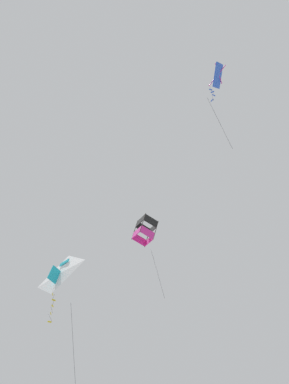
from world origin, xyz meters
name	(u,v)px	position (x,y,z in m)	size (l,w,h in m)	color
kite_diamond_near_right	(218,76)	(4.39, 0.08, 33.68)	(1.59, 1.23, 6.02)	blue
kite_box_highest	(145,230)	(-5.16, 1.48, 29.79)	(1.89, 1.59, 5.71)	black
kite_delta_low_drifter	(59,274)	(-2.08, -5.02, 23.58)	(2.70, 1.71, 7.28)	white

